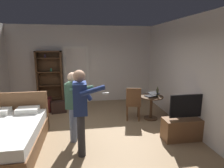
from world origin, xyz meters
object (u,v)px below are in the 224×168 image
object	(u,v)px
wooden_chair	(133,102)
suitcase_small	(44,105)
side_table	(151,103)
laptop	(152,95)
bed	(4,136)
person_striped_shirt	(74,102)
suitcase_dark	(59,107)
tv_flatscreen	(187,126)
person_blue_shirt	(81,107)
bookshelf	(50,76)
bottle_on_table	(157,93)

from	to	relation	value
wooden_chair	suitcase_small	size ratio (longest dim) A/B	2.09
side_table	laptop	bearing A→B (deg)	-109.07
bed	side_table	bearing A→B (deg)	17.05
person_striped_shirt	side_table	bearing A→B (deg)	22.37
suitcase_dark	wooden_chair	bearing A→B (deg)	-32.47
wooden_chair	tv_flatscreen	bearing A→B (deg)	-53.87
laptop	person_blue_shirt	world-z (taller)	person_blue_shirt
side_table	laptop	distance (m)	0.28
person_striped_shirt	suitcase_dark	bearing A→B (deg)	107.39
person_striped_shirt	bed	bearing A→B (deg)	-171.58
bed	side_table	xyz separation A→B (m)	(3.66, 1.12, 0.17)
tv_flatscreen	side_table	distance (m)	1.36
bed	bookshelf	world-z (taller)	bookshelf
bed	suitcase_small	world-z (taller)	bed
bottle_on_table	laptop	bearing A→B (deg)	165.44
bookshelf	laptop	world-z (taller)	bookshelf
tv_flatscreen	bed	bearing A→B (deg)	177.52
bookshelf	bottle_on_table	bearing A→B (deg)	-31.24
bed	person_striped_shirt	bearing A→B (deg)	8.42
laptop	bed	bearing A→B (deg)	-163.47
person_striped_shirt	bookshelf	bearing A→B (deg)	108.74
bookshelf	bottle_on_table	xyz separation A→B (m)	(3.30, -2.00, -0.24)
side_table	person_striped_shirt	world-z (taller)	person_striped_shirt
tv_flatscreen	suitcase_small	bearing A→B (deg)	146.23
person_striped_shirt	suitcase_small	world-z (taller)	person_striped_shirt
bed	bottle_on_table	world-z (taller)	bed
bookshelf	tv_flatscreen	bearing A→B (deg)	-42.23
bookshelf	laptop	bearing A→B (deg)	-31.95
laptop	wooden_chair	size ratio (longest dim) A/B	0.43
side_table	wooden_chair	bearing A→B (deg)	-179.35
side_table	person_striped_shirt	distance (m)	2.42
tv_flatscreen	person_striped_shirt	size ratio (longest dim) A/B	0.71
bookshelf	laptop	size ratio (longest dim) A/B	4.65
person_blue_shirt	bottle_on_table	bearing A→B (deg)	32.97
person_blue_shirt	person_striped_shirt	bearing A→B (deg)	105.09
side_table	suitcase_dark	world-z (taller)	side_table
bed	wooden_chair	bearing A→B (deg)	19.78
bed	person_blue_shirt	size ratio (longest dim) A/B	1.20
side_table	suitcase_small	distance (m)	3.51
bookshelf	bottle_on_table	size ratio (longest dim) A/B	6.61
suitcase_small	bottle_on_table	bearing A→B (deg)	-19.25
bookshelf	wooden_chair	xyz separation A→B (m)	(2.60, -1.93, -0.52)
person_blue_shirt	suitcase_small	size ratio (longest dim) A/B	3.63
side_table	person_striped_shirt	size ratio (longest dim) A/B	0.44
bed	laptop	distance (m)	3.83
bed	bookshelf	xyz separation A→B (m)	(0.50, 3.04, 0.76)
side_table	suitcase_dark	size ratio (longest dim) A/B	1.46
tv_flatscreen	person_blue_shirt	distance (m)	2.53
side_table	suitcase_small	bearing A→B (deg)	160.52
tv_flatscreen	person_blue_shirt	world-z (taller)	person_blue_shirt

